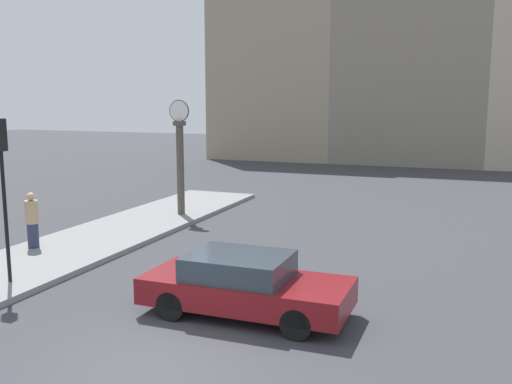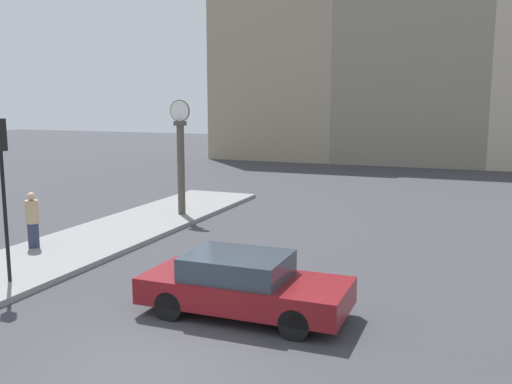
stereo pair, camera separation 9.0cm
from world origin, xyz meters
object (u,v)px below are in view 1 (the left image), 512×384
(traffic_light_near, at_px, (2,167))
(pedestrian_tan_coat, at_px, (32,220))
(street_clock, at_px, (180,157))
(sedan_car, at_px, (245,285))

(traffic_light_near, height_order, pedestrian_tan_coat, traffic_light_near)
(traffic_light_near, relative_size, street_clock, 0.90)
(sedan_car, distance_m, traffic_light_near, 6.44)
(sedan_car, bearing_deg, pedestrian_tan_coat, 163.22)
(pedestrian_tan_coat, bearing_deg, sedan_car, -16.78)
(street_clock, xyz_separation_m, pedestrian_tan_coat, (-1.70, -6.07, -1.37))
(sedan_car, height_order, street_clock, street_clock)
(sedan_car, distance_m, street_clock, 10.52)
(traffic_light_near, distance_m, street_clock, 8.87)
(street_clock, height_order, pedestrian_tan_coat, street_clock)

